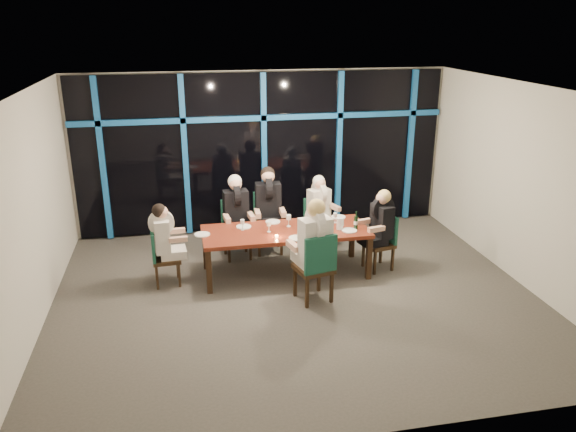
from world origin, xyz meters
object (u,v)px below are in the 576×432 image
Objects in this scene: chair_end_right at (383,239)px; diner_far_right at (320,202)px; chair_far_left at (236,225)px; diner_near_mid at (314,235)px; diner_end_right at (380,218)px; water_pitcher at (340,223)px; chair_far_mid at (268,219)px; chair_near_mid at (316,264)px; diner_far_left at (236,205)px; chair_far_right at (317,220)px; wine_bottle at (356,222)px; diner_far_mid at (268,198)px; diner_end_left at (164,232)px; dining_table at (286,234)px; chair_end_left at (161,254)px.

chair_end_right is 1.34m from diner_far_right.
diner_near_mid is at bearing -68.73° from chair_far_left.
diner_end_right is (2.20, -1.01, 0.32)m from chair_far_left.
water_pitcher is at bearing -105.98° from diner_far_right.
chair_far_mid is 2.09m from chair_near_mid.
diner_far_left is 5.09× the size of water_pitcher.
diner_end_right is at bearing -160.82° from diner_near_mid.
water_pitcher is at bearing -104.92° from chair_far_right.
diner_end_right is (1.62, -1.14, 0.30)m from chair_far_mid.
water_pitcher is at bearing 170.54° from wine_bottle.
chair_far_mid reaches higher than chair_end_right.
chair_near_mid is (0.36, -2.06, 0.01)m from chair_far_mid.
diner_far_mid is 1.99m from diner_end_left.
chair_far_mid is at bearing 15.89° from diner_far_left.
chair_end_right is 1.04× the size of diner_far_right.
chair_far_mid is at bearing -138.63° from diner_end_right.
dining_table is 2.92× the size of diner_end_right.
diner_end_left is 2.29m from diner_near_mid.
diner_far_mid is (-1.70, 1.04, 0.48)m from chair_end_right.
water_pitcher is (-0.25, 0.04, -0.02)m from wine_bottle.
diner_end_left is 0.84× the size of diner_near_mid.
diner_far_left reaches higher than diner_end_right.
dining_table is at bearing -146.17° from chair_far_right.
diner_near_mid reaches higher than chair_end_left.
diner_near_mid is 1.16m from wine_bottle.
wine_bottle is 0.25m from water_pitcher.
chair_far_left is 1.12× the size of diner_far_right.
diner_far_mid is at bearing -66.32° from chair_end_left.
diner_far_mid is at bearing 96.82° from dining_table.
wine_bottle is (0.86, 0.76, -0.15)m from diner_near_mid.
diner_far_right reaches higher than wine_bottle.
diner_far_left is 1.08× the size of diner_end_right.
chair_near_mid reaches higher than chair_far_left.
dining_table is at bearing -81.70° from chair_far_mid.
diner_end_right is at bearing -90.00° from chair_end_right.
diner_far_left reaches higher than dining_table.
diner_far_left is 1.43m from diner_end_left.
chair_far_mid is (-0.11, 1.03, -0.10)m from dining_table.
chair_near_mid is at bearing -123.10° from chair_far_right.
chair_end_left is at bearing -152.05° from diner_far_left.
water_pitcher is (0.62, 0.80, -0.16)m from diner_near_mid.
dining_table is at bearing -55.32° from diner_far_left.
diner_end_left is at bearing 155.75° from water_pitcher.
water_pitcher is (-0.75, -0.04, 0.33)m from chair_end_right.
diner_far_right is (0.79, 0.93, 0.18)m from dining_table.
chair_near_mid is at bearing -68.45° from diner_far_left.
chair_far_mid is at bearing -63.31° from diner_end_left.
diner_far_mid is 0.91m from diner_far_right.
chair_near_mid reaches higher than chair_far_mid.
diner_far_right reaches higher than diner_end_left.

